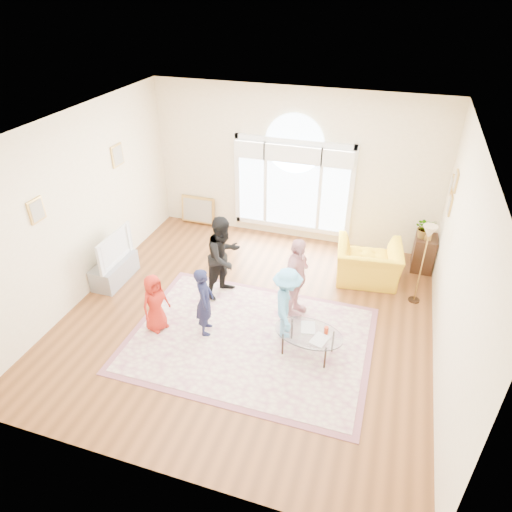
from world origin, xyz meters
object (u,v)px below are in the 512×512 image
(tv_console, at_px, (115,270))
(coffee_table, at_px, (309,334))
(television, at_px, (111,247))
(armchair, at_px, (368,263))
(area_rug, at_px, (250,339))

(tv_console, height_order, coffee_table, coffee_table)
(tv_console, bearing_deg, television, -0.00)
(television, xyz_separation_m, coffee_table, (3.89, -0.83, -0.32))
(television, distance_m, coffee_table, 3.99)
(tv_console, xyz_separation_m, armchair, (4.54, 1.45, 0.17))
(tv_console, relative_size, coffee_table, 0.89)
(coffee_table, bearing_deg, area_rug, -173.94)
(television, relative_size, armchair, 0.90)
(television, bearing_deg, armchair, 17.71)
(coffee_table, bearing_deg, television, 175.39)
(area_rug, xyz_separation_m, tv_console, (-2.96, 0.81, 0.20))
(area_rug, bearing_deg, tv_console, 164.70)
(television, xyz_separation_m, armchair, (4.53, 1.45, -0.34))
(area_rug, relative_size, coffee_table, 3.19)
(tv_console, height_order, television, television)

